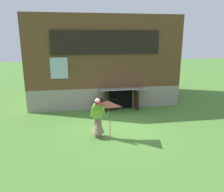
% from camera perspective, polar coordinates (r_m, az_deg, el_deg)
% --- Properties ---
extents(ground_plane, '(60.00, 60.00, 0.00)m').
position_cam_1_polar(ground_plane, '(10.02, 1.11, -8.57)').
color(ground_plane, '#4C7F33').
extents(log_house, '(8.63, 6.08, 5.16)m').
position_cam_1_polar(log_house, '(14.68, -2.86, 9.34)').
color(log_house, gray).
rests_on(log_house, ground_plane).
extents(person, '(0.61, 0.53, 1.65)m').
position_cam_1_polar(person, '(9.06, -3.62, -6.44)').
color(person, '#7F6B51').
rests_on(person, ground_plane).
extents(kite, '(0.98, 1.04, 1.58)m').
position_cam_1_polar(kite, '(8.37, -1.16, -3.86)').
color(kite, '#E54C7F').
rests_on(kite, ground_plane).
extents(bicycle_black, '(1.55, 0.08, 0.71)m').
position_cam_1_polar(bicycle_black, '(12.33, -1.66, -2.32)').
color(bicycle_black, black).
rests_on(bicycle_black, ground_plane).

